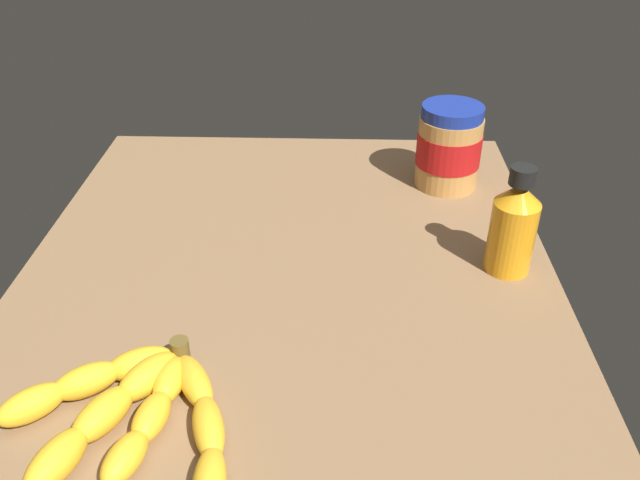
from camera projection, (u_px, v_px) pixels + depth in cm
name	position (u px, v px, depth cm)	size (l,w,h in cm)	color
ground_plane	(290.00, 271.00, 88.54)	(78.40, 69.42, 3.65)	brown
banana_bunch	(133.00, 409.00, 63.37)	(21.34, 24.24, 3.44)	gold
peanut_butter_jar	(449.00, 147.00, 102.16)	(10.03, 10.03, 13.17)	#BF8442
honey_bottle	(513.00, 225.00, 82.39)	(5.86, 5.86, 14.59)	orange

